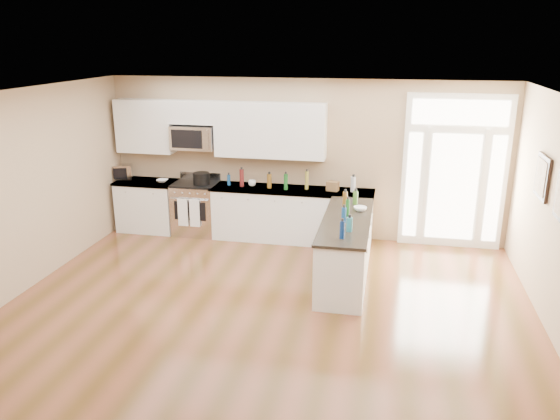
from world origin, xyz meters
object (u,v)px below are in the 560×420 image
at_px(kitchen_range, 196,208).
at_px(toaster_oven, 123,172).
at_px(peninsula_cabinet, 345,251).
at_px(stockpot, 201,178).

height_order(kitchen_range, toaster_oven, toaster_oven).
bearing_deg(peninsula_cabinet, kitchen_range, 153.08).
relative_size(peninsula_cabinet, stockpot, 7.95).
xyz_separation_m(stockpot, toaster_oven, (-1.57, 0.12, 0.01)).
xyz_separation_m(kitchen_range, toaster_oven, (-1.42, 0.07, 0.59)).
height_order(peninsula_cabinet, stockpot, stockpot).
distance_m(peninsula_cabinet, kitchen_range, 3.20).
distance_m(peninsula_cabinet, stockpot, 3.11).
bearing_deg(toaster_oven, kitchen_range, -22.62).
bearing_deg(stockpot, kitchen_range, 160.97).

